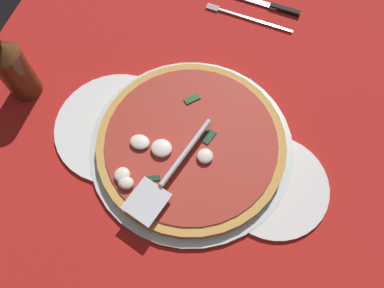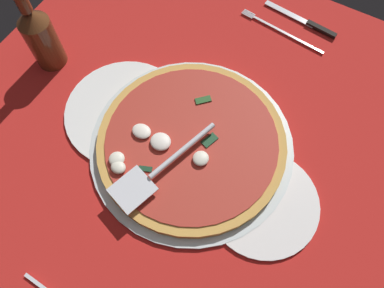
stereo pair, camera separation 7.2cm
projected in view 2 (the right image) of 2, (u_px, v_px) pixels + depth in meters
The scene contains 9 objects.
ground_plane at pixel (192, 148), 75.00cm from camera, with size 102.94×102.94×0.80cm, color red.
checker_pattern at pixel (192, 147), 74.59cm from camera, with size 102.94×102.94×0.10cm.
pizza_pan at pixel (192, 147), 73.91cm from camera, with size 40.50×40.50×1.09cm, color silver.
dinner_plate_left at pixel (125, 112), 77.43cm from camera, with size 25.21×25.21×1.00cm, color white.
dinner_plate_right at pixel (263, 203), 69.06cm from camera, with size 21.00×21.00×1.00cm, color white.
pizza at pixel (191, 144), 72.49cm from camera, with size 37.14×37.14×3.32cm.
pizza_server at pixel (159, 167), 67.59cm from camera, with size 10.40×22.99×1.00cm.
place_setting_far at pixel (294, 28), 87.42cm from camera, with size 23.43×14.97×1.40cm.
beer_bottle at pixel (40, 35), 76.02cm from camera, with size 6.46×6.46×23.53cm.
Camera 2 is at (15.64, -27.15, 67.75)cm, focal length 34.67 mm.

